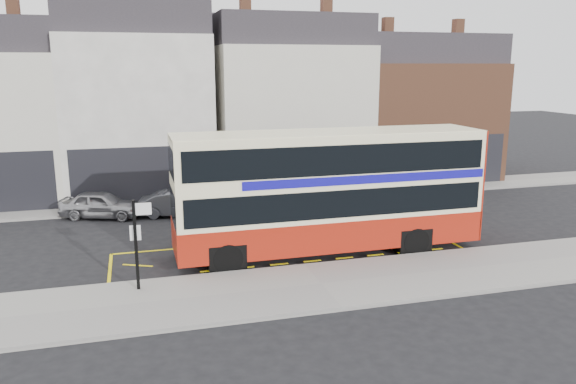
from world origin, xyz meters
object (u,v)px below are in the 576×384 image
object	(u,v)px
bus_stop_post	(137,236)
car_silver	(101,204)
double_decker_bus	(330,190)
car_grey	(179,204)
street_tree_right	(315,135)
car_white	(368,185)

from	to	relation	value
bus_stop_post	car_silver	distance (m)	10.47
double_decker_bus	car_silver	size ratio (longest dim) A/B	3.10
bus_stop_post	car_silver	size ratio (longest dim) A/B	0.77
car_grey	double_decker_bus	bearing A→B (deg)	-131.91
bus_stop_post	street_tree_right	size ratio (longest dim) A/B	0.62
double_decker_bus	car_grey	xyz separation A→B (m)	(-5.40, 7.22, -1.94)
bus_stop_post	car_silver	bearing A→B (deg)	101.93
car_white	double_decker_bus	bearing A→B (deg)	133.62
double_decker_bus	car_white	xyz separation A→B (m)	(5.37, 8.45, -1.87)
car_white	car_grey	bearing A→B (deg)	82.55
double_decker_bus	bus_stop_post	size ratio (longest dim) A/B	4.04
car_silver	car_grey	size ratio (longest dim) A/B	1.02
car_silver	double_decker_bus	bearing A→B (deg)	-112.13
bus_stop_post	street_tree_right	world-z (taller)	street_tree_right
double_decker_bus	car_grey	world-z (taller)	double_decker_bus
car_grey	bus_stop_post	bearing A→B (deg)	179.08
car_grey	car_white	xyz separation A→B (m)	(10.77, 1.23, 0.06)
double_decker_bus	street_tree_right	distance (m)	11.70
double_decker_bus	car_white	size ratio (longest dim) A/B	2.54
car_white	street_tree_right	size ratio (longest dim) A/B	0.99
bus_stop_post	street_tree_right	xyz separation A→B (m)	(10.52, 13.59, 1.35)
double_decker_bus	car_white	distance (m)	10.19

